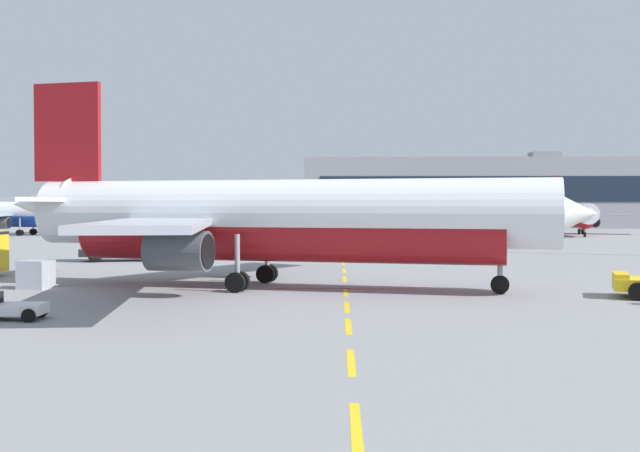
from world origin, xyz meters
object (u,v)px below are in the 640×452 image
(airliner_far_right, at_px, (34,214))
(catering_truck, at_px, (120,242))
(uld_cargo_container, at_px, (36,275))
(airliner_foreground, at_px, (276,219))
(airliner_mid_left, at_px, (569,215))

(airliner_far_right, height_order, catering_truck, airliner_far_right)
(catering_truck, xyz_separation_m, uld_cargo_container, (1.28, -21.24, -0.85))
(catering_truck, bearing_deg, uld_cargo_container, -86.55)
(airliner_foreground, bearing_deg, airliner_mid_left, 62.98)
(airliner_far_right, xyz_separation_m, uld_cargo_container, (30.15, -74.86, -2.53))
(airliner_foreground, distance_m, catering_truck, 25.36)
(uld_cargo_container, bearing_deg, airliner_foreground, 3.53)
(airliner_foreground, height_order, airliner_mid_left, airliner_foreground)
(airliner_mid_left, relative_size, uld_cargo_container, 15.32)
(airliner_mid_left, relative_size, airliner_far_right, 0.94)
(airliner_foreground, relative_size, airliner_far_right, 1.18)
(airliner_foreground, height_order, uld_cargo_container, airliner_foreground)
(airliner_foreground, xyz_separation_m, airliner_mid_left, (40.11, 78.67, -0.81))
(airliner_foreground, height_order, catering_truck, airliner_foreground)
(airliner_foreground, xyz_separation_m, catering_truck, (-14.88, 20.40, -2.30))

